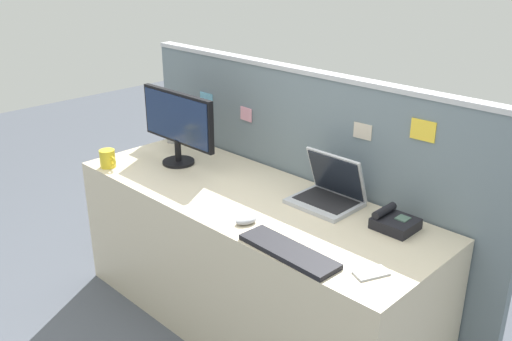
{
  "coord_description": "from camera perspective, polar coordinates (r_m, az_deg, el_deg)",
  "views": [
    {
      "loc": [
        1.8,
        -1.77,
        1.91
      ],
      "look_at": [
        0.0,
        0.05,
        0.87
      ],
      "focal_mm": 39.27,
      "sensor_mm": 36.0,
      "label": 1
    }
  ],
  "objects": [
    {
      "name": "desktop_monitor",
      "position": [
        3.13,
        -8.0,
        4.91
      ],
      "size": [
        0.57,
        0.18,
        0.41
      ],
      "color": "black",
      "rests_on": "desk"
    },
    {
      "name": "computer_mouse_right_hand",
      "position": [
        2.5,
        -1.03,
        -5.1
      ],
      "size": [
        0.09,
        0.11,
        0.03
      ],
      "primitive_type": "ellipsoid",
      "rotation": [
        0.0,
        0.0,
        -0.37
      ],
      "color": "#9EA0A8",
      "rests_on": "desk"
    },
    {
      "name": "desk_phone",
      "position": [
        2.53,
        13.89,
        -5.12
      ],
      "size": [
        0.17,
        0.16,
        0.08
      ],
      "color": "black",
      "rests_on": "desk"
    },
    {
      "name": "laptop",
      "position": [
        2.7,
        7.48,
        -2.08
      ],
      "size": [
        0.31,
        0.26,
        0.25
      ],
      "color": "#B2B5BC",
      "rests_on": "desk"
    },
    {
      "name": "desk",
      "position": [
        2.95,
        -0.69,
        -9.2
      ],
      "size": [
        1.99,
        0.71,
        0.75
      ],
      "primitive_type": "cube",
      "color": "beige",
      "rests_on": "ground_plane"
    },
    {
      "name": "cell_phone_silver_slab",
      "position": [
        2.19,
        11.66,
        -10.2
      ],
      "size": [
        0.12,
        0.15,
        0.01
      ],
      "primitive_type": "cube",
      "rotation": [
        0.0,
        0.0,
        -0.41
      ],
      "color": "#B7BAC1",
      "rests_on": "desk"
    },
    {
      "name": "coffee_mug",
      "position": [
        3.21,
        -14.87,
        1.18
      ],
      "size": [
        0.12,
        0.09,
        0.1
      ],
      "color": "yellow",
      "rests_on": "desk"
    },
    {
      "name": "ground_plane",
      "position": [
        3.16,
        -0.66,
        -15.01
      ],
      "size": [
        10.0,
        10.0,
        0.0
      ],
      "primitive_type": "plane",
      "color": "#4C515B"
    },
    {
      "name": "keyboard_main",
      "position": [
        2.27,
        3.33,
        -8.21
      ],
      "size": [
        0.46,
        0.15,
        0.02
      ],
      "primitive_type": "cube",
      "rotation": [
        0.0,
        0.0,
        -0.04
      ],
      "color": "black",
      "rests_on": "desk"
    },
    {
      "name": "pen_cup",
      "position": [
        3.55,
        -8.42,
        3.66
      ],
      "size": [
        0.08,
        0.08,
        0.17
      ],
      "color": "#99999E",
      "rests_on": "desk"
    },
    {
      "name": "cubicle_divider",
      "position": [
        3.07,
        4.56,
        -1.79
      ],
      "size": [
        2.32,
        0.08,
        1.32
      ],
      "color": "slate",
      "rests_on": "ground_plane"
    }
  ]
}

